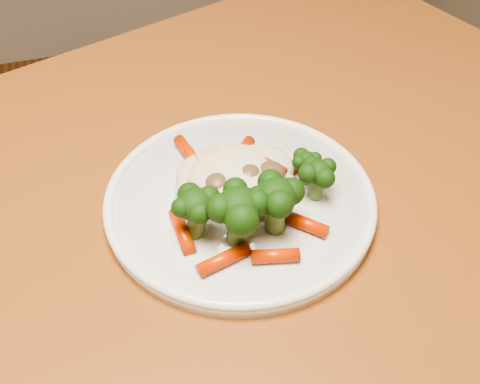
{
  "coord_description": "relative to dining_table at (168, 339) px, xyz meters",
  "views": [
    {
      "loc": [
        0.16,
        -0.51,
        1.15
      ],
      "look_at": [
        0.27,
        -0.13,
        0.77
      ],
      "focal_mm": 45.0,
      "sensor_mm": 36.0,
      "label": 1
    }
  ],
  "objects": [
    {
      "name": "meal",
      "position": [
        0.09,
        0.04,
        0.14
      ],
      "size": [
        0.16,
        0.18,
        0.05
      ],
      "color": "beige",
      "rests_on": "plate"
    },
    {
      "name": "plate",
      "position": [
        0.09,
        0.05,
        0.11
      ],
      "size": [
        0.25,
        0.25,
        0.01
      ],
      "primitive_type": "cylinder",
      "color": "white",
      "rests_on": "dining_table"
    },
    {
      "name": "dining_table",
      "position": [
        0.0,
        0.0,
        0.0
      ],
      "size": [
        1.3,
        1.07,
        0.75
      ],
      "rotation": [
        0.0,
        0.0,
        0.33
      ],
      "color": "brown",
      "rests_on": "ground"
    }
  ]
}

